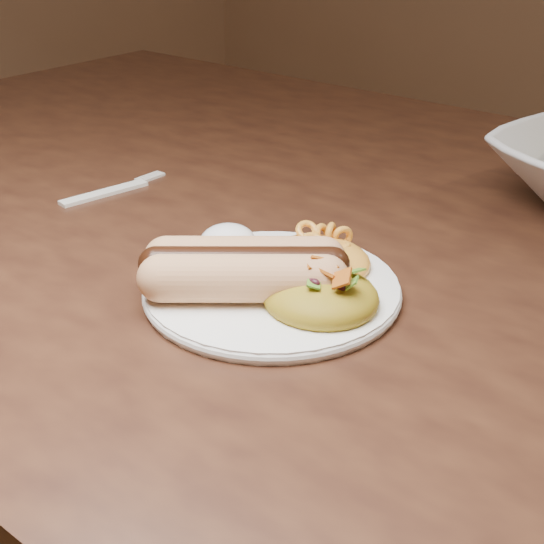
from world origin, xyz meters
The scene contains 7 objects.
table centered at (0.00, 0.00, 0.66)m, with size 1.60×0.90×0.75m.
plate centered at (0.04, -0.17, 0.76)m, with size 0.20×0.20×0.01m, color white.
hotdog centered at (0.03, -0.19, 0.78)m, with size 0.12×0.14×0.04m.
mac_and_cheese centered at (0.04, -0.12, 0.78)m, with size 0.09×0.08×0.04m, color #FF9947.
sour_cream centered at (-0.03, -0.15, 0.78)m, with size 0.05×0.05×0.03m, color white.
taco_salad centered at (0.08, -0.17, 0.78)m, with size 0.09×0.09×0.04m.
fork centered at (-0.24, -0.11, 0.75)m, with size 0.02×0.12×0.00m, color white.
Camera 1 is at (0.37, -0.58, 1.04)m, focal length 50.00 mm.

